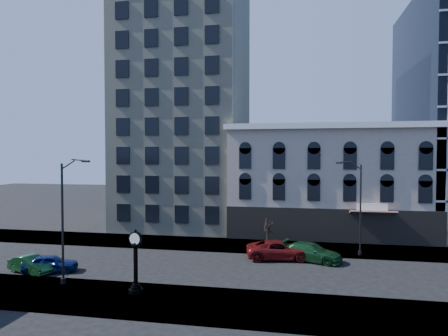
% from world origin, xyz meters
% --- Properties ---
extents(ground, '(160.00, 160.00, 0.00)m').
position_xyz_m(ground, '(0.00, 0.00, 0.00)').
color(ground, black).
rests_on(ground, ground).
extents(sidewalk_far, '(160.00, 6.00, 0.12)m').
position_xyz_m(sidewalk_far, '(0.00, 8.00, 0.06)').
color(sidewalk_far, gray).
rests_on(sidewalk_far, ground).
extents(sidewalk_near, '(160.00, 6.00, 0.12)m').
position_xyz_m(sidewalk_near, '(0.00, -8.00, 0.06)').
color(sidewalk_near, gray).
rests_on(sidewalk_near, ground).
extents(cream_tower, '(15.90, 15.40, 42.50)m').
position_xyz_m(cream_tower, '(-6.11, 18.88, 19.32)').
color(cream_tower, '#BBB697').
rests_on(cream_tower, ground).
extents(victorian_row, '(22.60, 11.19, 12.50)m').
position_xyz_m(victorian_row, '(12.00, 15.89, 6.00)').
color(victorian_row, '#B0A291').
rests_on(victorian_row, ground).
extents(street_clock, '(0.95, 0.95, 4.20)m').
position_xyz_m(street_clock, '(-1.82, -7.04, 2.02)').
color(street_clock, black).
rests_on(street_clock, sidewalk_near).
extents(street_lamp_near, '(2.33, 0.42, 8.99)m').
position_xyz_m(street_lamp_near, '(-6.94, -6.31, 6.90)').
color(street_lamp_near, black).
rests_on(street_lamp_near, sidewalk_near).
extents(street_lamp_far, '(2.25, 0.34, 8.67)m').
position_xyz_m(street_lamp_far, '(13.53, 6.01, 6.66)').
color(street_lamp_far, black).
rests_on(street_lamp_far, sidewalk_far).
extents(bare_tree_far, '(1.87, 1.87, 3.22)m').
position_xyz_m(bare_tree_far, '(5.67, 7.69, 2.54)').
color(bare_tree_far, '#302118').
rests_on(bare_tree_far, sidewalk_far).
extents(car_near_a, '(4.41, 3.05, 1.40)m').
position_xyz_m(car_near_a, '(-10.38, -3.64, 0.70)').
color(car_near_a, '#0C194C').
rests_on(car_near_a, ground).
extents(car_near_b, '(4.24, 2.55, 1.32)m').
position_xyz_m(car_near_b, '(-11.80, -4.06, 0.66)').
color(car_near_b, '#143F1E').
rests_on(car_near_b, ground).
extents(car_far_a, '(6.21, 3.60, 1.63)m').
position_xyz_m(car_far_a, '(7.06, 3.65, 0.81)').
color(car_far_a, maroon).
rests_on(car_far_a, ground).
extents(car_far_b, '(5.80, 3.85, 1.56)m').
position_xyz_m(car_far_b, '(9.75, 3.54, 0.78)').
color(car_far_b, '#143F1E').
rests_on(car_far_b, ground).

